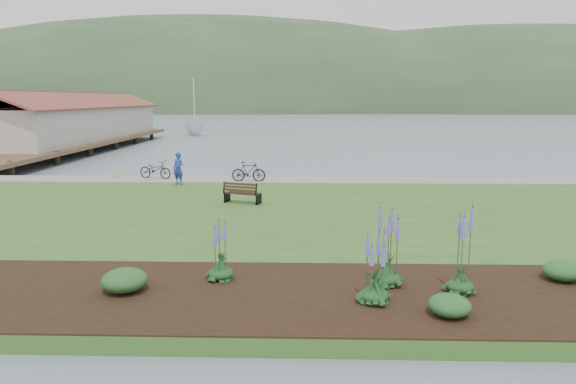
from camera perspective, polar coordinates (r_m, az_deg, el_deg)
name	(u,v)px	position (r m, az deg, el deg)	size (l,w,h in m)	color
ground	(265,215)	(21.53, -2.56, -2.60)	(600.00, 600.00, 0.00)	slate
lawn	(261,222)	(19.55, -2.99, -3.34)	(34.00, 20.00, 0.40)	#2F5B20
shoreline_path	(274,180)	(28.22, -1.55, 1.37)	(34.00, 2.20, 0.03)	gray
garden_bed	(365,295)	(12.05, 8.55, -11.20)	(24.00, 4.40, 0.04)	black
far_hillside	(353,112)	(191.87, 7.24, 8.85)	(580.00, 80.00, 38.00)	#2D4A29
pier_pavilion	(76,122)	(53.07, -22.52, 7.23)	(8.00, 36.00, 5.40)	#4C3826
park_bench	(242,193)	(21.93, -5.17, -0.06)	(1.66, 1.09, 0.96)	black
person	(178,166)	(27.10, -12.10, 2.85)	(0.72, 0.49, 1.98)	#2338A0
bicycle_a	(155,170)	(29.56, -14.53, 2.43)	(1.97, 0.69, 1.03)	black
bicycle_b	(249,172)	(27.67, -4.40, 2.27)	(1.81, 0.52, 1.09)	black
sailboat	(195,136)	(68.90, -10.28, 6.19)	(9.04, 9.20, 23.83)	silver
pannier	(117,176)	(30.29, -18.50, 1.75)	(0.20, 0.31, 0.33)	gold
echium_0	(375,270)	(11.36, 9.64, -8.55)	(0.62, 0.62, 1.75)	#153C1A
echium_1	(462,254)	(12.33, 18.79, -6.55)	(0.62, 0.62, 2.38)	#153C1A
echium_4	(221,253)	(12.70, -7.50, -6.78)	(0.62, 0.62, 1.81)	#153C1A
echium_5	(389,249)	(12.40, 11.13, -6.19)	(0.62, 0.62, 2.20)	#153C1A
shrub_0	(125,280)	(12.56, -17.71, -9.31)	(1.05, 1.05, 0.53)	#1E4C21
shrub_1	(450,305)	(11.25, 17.53, -11.91)	(0.87, 0.87, 0.43)	#1E4C21
shrub_2	(562,271)	(14.36, 28.17, -7.74)	(0.91, 0.91, 0.46)	#1E4C21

